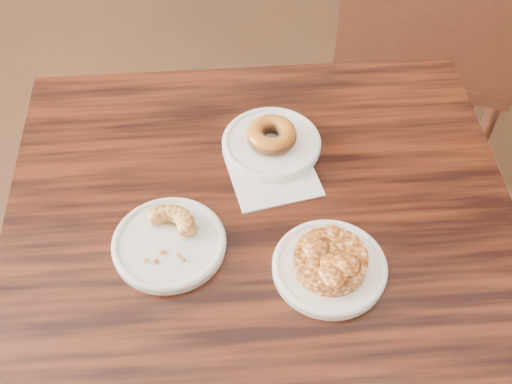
# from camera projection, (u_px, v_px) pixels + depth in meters

# --- Properties ---
(cafe_table) EXTENTS (0.95, 0.95, 0.75)m
(cafe_table) POSITION_uv_depth(u_px,v_px,m) (262.00, 345.00, 1.29)
(cafe_table) COLOR black
(cafe_table) RESTS_ON floor
(chair_far) EXTENTS (0.58, 0.58, 0.90)m
(chair_far) POSITION_uv_depth(u_px,v_px,m) (428.00, 37.00, 1.81)
(chair_far) COLOR black
(chair_far) RESTS_ON floor
(napkin) EXTENTS (0.18, 0.18, 0.00)m
(napkin) POSITION_uv_depth(u_px,v_px,m) (272.00, 173.00, 1.08)
(napkin) COLOR white
(napkin) RESTS_ON cafe_table
(plate_donut) EXTENTS (0.17, 0.17, 0.01)m
(plate_donut) POSITION_uv_depth(u_px,v_px,m) (271.00, 144.00, 1.12)
(plate_donut) COLOR white
(plate_donut) RESTS_ON napkin
(plate_cruller) EXTENTS (0.18, 0.18, 0.01)m
(plate_cruller) POSITION_uv_depth(u_px,v_px,m) (169.00, 244.00, 0.98)
(plate_cruller) COLOR silver
(plate_cruller) RESTS_ON cafe_table
(plate_fritter) EXTENTS (0.17, 0.17, 0.01)m
(plate_fritter) POSITION_uv_depth(u_px,v_px,m) (329.00, 268.00, 0.96)
(plate_fritter) COLOR white
(plate_fritter) RESTS_ON cafe_table
(glazed_donut) EXTENTS (0.09, 0.09, 0.03)m
(glazed_donut) POSITION_uv_depth(u_px,v_px,m) (272.00, 135.00, 1.10)
(glazed_donut) COLOR #925C15
(glazed_donut) RESTS_ON plate_donut
(apple_fritter) EXTENTS (0.15, 0.15, 0.04)m
(apple_fritter) POSITION_uv_depth(u_px,v_px,m) (331.00, 259.00, 0.94)
(apple_fritter) COLOR #431907
(apple_fritter) RESTS_ON plate_fritter
(cruller_fragment) EXTENTS (0.10, 0.10, 0.03)m
(cruller_fragment) POSITION_uv_depth(u_px,v_px,m) (168.00, 236.00, 0.97)
(cruller_fragment) COLOR brown
(cruller_fragment) RESTS_ON plate_cruller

